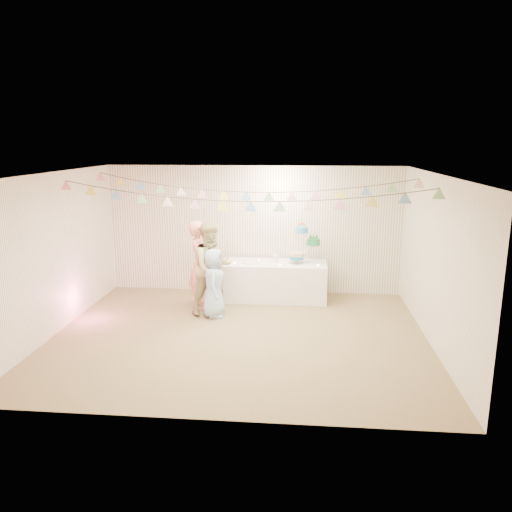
# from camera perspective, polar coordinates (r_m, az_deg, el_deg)

# --- Properties ---
(floor) EXTENTS (6.00, 6.00, 0.00)m
(floor) POSITION_cam_1_polar(r_m,az_deg,el_deg) (8.18, -1.94, -9.12)
(floor) COLOR brown
(floor) RESTS_ON ground
(ceiling) EXTENTS (6.00, 6.00, 0.00)m
(ceiling) POSITION_cam_1_polar(r_m,az_deg,el_deg) (7.58, -2.09, 9.38)
(ceiling) COLOR silver
(ceiling) RESTS_ON ground
(back_wall) EXTENTS (6.00, 6.00, 0.00)m
(back_wall) POSITION_cam_1_polar(r_m,az_deg,el_deg) (10.21, -0.24, 3.00)
(back_wall) COLOR white
(back_wall) RESTS_ON ground
(front_wall) EXTENTS (6.00, 6.00, 0.00)m
(front_wall) POSITION_cam_1_polar(r_m,az_deg,el_deg) (5.40, -5.37, -6.31)
(front_wall) COLOR white
(front_wall) RESTS_ON ground
(left_wall) EXTENTS (5.00, 5.00, 0.00)m
(left_wall) POSITION_cam_1_polar(r_m,az_deg,el_deg) (8.68, -22.07, 0.21)
(left_wall) COLOR white
(left_wall) RESTS_ON ground
(right_wall) EXTENTS (5.00, 5.00, 0.00)m
(right_wall) POSITION_cam_1_polar(r_m,az_deg,el_deg) (7.98, 19.89, -0.67)
(right_wall) COLOR white
(right_wall) RESTS_ON ground
(table) EXTENTS (1.99, 0.80, 0.75)m
(table) POSITION_cam_1_polar(r_m,az_deg,el_deg) (9.89, 2.26, -2.86)
(table) COLOR white
(table) RESTS_ON floor
(cake_stand) EXTENTS (0.66, 0.39, 0.74)m
(cake_stand) POSITION_cam_1_polar(r_m,az_deg,el_deg) (9.75, 5.55, 1.38)
(cake_stand) COLOR silver
(cake_stand) RESTS_ON table
(cake_bottom) EXTENTS (0.31, 0.31, 0.15)m
(cake_bottom) POSITION_cam_1_polar(r_m,az_deg,el_deg) (9.75, 4.63, -0.31)
(cake_bottom) COLOR teal
(cake_bottom) RESTS_ON cake_stand
(cake_middle) EXTENTS (0.27, 0.27, 0.22)m
(cake_middle) POSITION_cam_1_polar(r_m,az_deg,el_deg) (9.85, 6.59, 1.38)
(cake_middle) COLOR #1B7B3F
(cake_middle) RESTS_ON cake_stand
(cake_top_tier) EXTENTS (0.25, 0.25, 0.19)m
(cake_top_tier) POSITION_cam_1_polar(r_m,az_deg,el_deg) (9.67, 5.22, 2.83)
(cake_top_tier) COLOR #418FCC
(cake_top_tier) RESTS_ON cake_stand
(platter) EXTENTS (0.36, 0.36, 0.02)m
(platter) POSITION_cam_1_polar(r_m,az_deg,el_deg) (9.78, -0.64, -0.69)
(platter) COLOR white
(platter) RESTS_ON table
(posy) EXTENTS (0.15, 0.15, 0.17)m
(posy) POSITION_cam_1_polar(r_m,az_deg,el_deg) (9.83, 2.19, -0.19)
(posy) COLOR white
(posy) RESTS_ON table
(person_adult_a) EXTENTS (0.41, 0.62, 1.66)m
(person_adult_a) POSITION_cam_1_polar(r_m,az_deg,el_deg) (9.32, -6.40, -1.02)
(person_adult_a) COLOR #F1917D
(person_adult_a) RESTS_ON floor
(person_adult_b) EXTENTS (1.03, 1.03, 1.68)m
(person_adult_b) POSITION_cam_1_polar(r_m,az_deg,el_deg) (9.03, -5.04, -1.37)
(person_adult_b) COLOR tan
(person_adult_b) RESTS_ON floor
(person_child) EXTENTS (0.46, 0.65, 1.24)m
(person_child) POSITION_cam_1_polar(r_m,az_deg,el_deg) (8.89, -4.86, -3.09)
(person_child) COLOR #9CC0DD
(person_child) RESTS_ON floor
(bunting_back) EXTENTS (5.60, 1.10, 0.40)m
(bunting_back) POSITION_cam_1_polar(r_m,az_deg,el_deg) (8.69, -1.14, 8.21)
(bunting_back) COLOR pink
(bunting_back) RESTS_ON ceiling
(bunting_front) EXTENTS (5.60, 0.90, 0.36)m
(bunting_front) POSITION_cam_1_polar(r_m,az_deg,el_deg) (7.41, -2.27, 7.12)
(bunting_front) COLOR #72A5E5
(bunting_front) RESTS_ON ceiling
(tealight_0) EXTENTS (0.04, 0.04, 0.03)m
(tealight_0) POSITION_cam_1_polar(r_m,az_deg,el_deg) (9.72, -2.48, -0.78)
(tealight_0) COLOR #FFD88C
(tealight_0) RESTS_ON table
(tealight_1) EXTENTS (0.04, 0.04, 0.03)m
(tealight_1) POSITION_cam_1_polar(r_m,az_deg,el_deg) (9.99, 0.33, -0.39)
(tealight_1) COLOR #FFD88C
(tealight_1) RESTS_ON table
(tealight_2) EXTENTS (0.04, 0.04, 0.03)m
(tealight_2) POSITION_cam_1_polar(r_m,az_deg,el_deg) (9.58, 2.81, -1.00)
(tealight_2) COLOR #FFD88C
(tealight_2) RESTS_ON table
(tealight_3) EXTENTS (0.04, 0.04, 0.03)m
(tealight_3) POSITION_cam_1_polar(r_m,az_deg,el_deg) (10.00, 4.35, -0.42)
(tealight_3) COLOR #FFD88C
(tealight_3) RESTS_ON table
(tealight_4) EXTENTS (0.04, 0.04, 0.03)m
(tealight_4) POSITION_cam_1_polar(r_m,az_deg,el_deg) (9.61, 7.11, -1.03)
(tealight_4) COLOR #FFD88C
(tealight_4) RESTS_ON table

